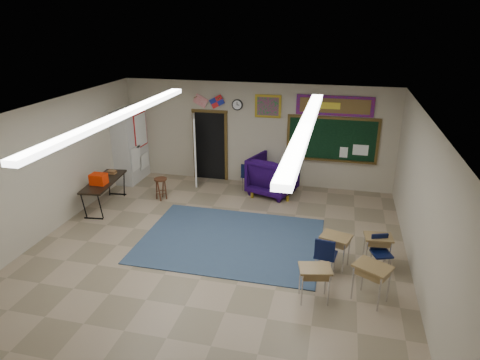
% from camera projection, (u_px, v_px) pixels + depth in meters
% --- Properties ---
extents(floor, '(9.00, 9.00, 0.00)m').
position_uv_depth(floor, '(212.00, 257.00, 9.00)').
color(floor, gray).
rests_on(floor, ground).
extents(back_wall, '(8.00, 0.04, 3.00)m').
position_uv_depth(back_wall, '(256.00, 134.00, 12.54)').
color(back_wall, '#AAA18A').
rests_on(back_wall, floor).
extents(front_wall, '(8.00, 0.04, 3.00)m').
position_uv_depth(front_wall, '(81.00, 357.00, 4.38)').
color(front_wall, '#AAA18A').
rests_on(front_wall, floor).
extents(left_wall, '(0.04, 9.00, 3.00)m').
position_uv_depth(left_wall, '(35.00, 175.00, 9.33)').
color(left_wall, '#AAA18A').
rests_on(left_wall, floor).
extents(right_wall, '(0.04, 9.00, 3.00)m').
position_uv_depth(right_wall, '(426.00, 212.00, 7.59)').
color(right_wall, '#AAA18A').
rests_on(right_wall, floor).
extents(ceiling, '(8.00, 9.00, 0.04)m').
position_uv_depth(ceiling, '(208.00, 117.00, 7.92)').
color(ceiling, silver).
rests_on(ceiling, back_wall).
extents(area_rug, '(4.00, 3.00, 0.02)m').
position_uv_depth(area_rug, '(231.00, 240.00, 9.68)').
color(area_rug, '#2E4158').
rests_on(area_rug, floor).
extents(fluorescent_strips, '(3.86, 6.00, 0.10)m').
position_uv_depth(fluorescent_strips, '(209.00, 120.00, 7.94)').
color(fluorescent_strips, white).
rests_on(fluorescent_strips, ceiling).
extents(doorway, '(1.10, 0.89, 2.16)m').
position_uv_depth(doorway, '(206.00, 147.00, 12.89)').
color(doorway, black).
rests_on(doorway, back_wall).
extents(chalkboard, '(2.55, 0.14, 1.30)m').
position_uv_depth(chalkboard, '(332.00, 141.00, 12.04)').
color(chalkboard, '#513B17').
rests_on(chalkboard, back_wall).
extents(bulletin_board, '(2.10, 0.05, 0.55)m').
position_uv_depth(bulletin_board, '(335.00, 106.00, 11.69)').
color(bulletin_board, '#A10D19').
rests_on(bulletin_board, back_wall).
extents(framed_art_print, '(0.75, 0.05, 0.65)m').
position_uv_depth(framed_art_print, '(268.00, 106.00, 12.12)').
color(framed_art_print, '#A88C20').
rests_on(framed_art_print, back_wall).
extents(wall_clock, '(0.32, 0.05, 0.32)m').
position_uv_depth(wall_clock, '(237.00, 105.00, 12.32)').
color(wall_clock, black).
rests_on(wall_clock, back_wall).
extents(wall_flags, '(1.16, 0.06, 0.70)m').
position_uv_depth(wall_flags, '(209.00, 99.00, 12.43)').
color(wall_flags, red).
rests_on(wall_flags, back_wall).
extents(storage_cabinet, '(0.59, 1.25, 2.20)m').
position_uv_depth(storage_cabinet, '(131.00, 145.00, 12.90)').
color(storage_cabinet, beige).
rests_on(storage_cabinet, floor).
extents(wingback_armchair, '(1.48, 1.51, 1.09)m').
position_uv_depth(wingback_armchair, '(273.00, 175.00, 12.06)').
color(wingback_armchair, '#170533').
rests_on(wingback_armchair, floor).
extents(student_chair_reading, '(0.47, 0.47, 0.82)m').
position_uv_depth(student_chair_reading, '(249.00, 176.00, 12.36)').
color(student_chair_reading, black).
rests_on(student_chair_reading, floor).
extents(student_chair_desk_a, '(0.48, 0.48, 0.84)m').
position_uv_depth(student_chair_desk_a, '(326.00, 255.00, 8.27)').
color(student_chair_desk_a, black).
rests_on(student_chair_desk_a, floor).
extents(student_chair_desk_b, '(0.48, 0.48, 0.75)m').
position_uv_depth(student_chair_desk_b, '(381.00, 255.00, 8.40)').
color(student_chair_desk_b, black).
rests_on(student_chair_desk_b, floor).
extents(student_desk_front_left, '(0.67, 0.58, 0.68)m').
position_uv_depth(student_desk_front_left, '(335.00, 249.00, 8.57)').
color(student_desk_front_left, olive).
rests_on(student_desk_front_left, floor).
extents(student_desk_front_right, '(0.58, 0.46, 0.65)m').
position_uv_depth(student_desk_front_right, '(377.00, 249.00, 8.62)').
color(student_desk_front_right, olive).
rests_on(student_desk_front_right, floor).
extents(student_desk_back_left, '(0.63, 0.53, 0.67)m').
position_uv_depth(student_desk_back_left, '(314.00, 282.00, 7.54)').
color(student_desk_back_left, olive).
rests_on(student_desk_back_left, floor).
extents(student_desk_back_right, '(0.74, 0.69, 0.72)m').
position_uv_depth(student_desk_back_right, '(371.00, 281.00, 7.51)').
color(student_desk_back_right, olive).
rests_on(student_desk_back_right, floor).
extents(folding_table, '(0.78, 1.82, 1.00)m').
position_uv_depth(folding_table, '(105.00, 192.00, 11.27)').
color(folding_table, black).
rests_on(folding_table, floor).
extents(wooden_stool, '(0.35, 0.35, 0.61)m').
position_uv_depth(wooden_stool, '(161.00, 188.00, 11.74)').
color(wooden_stool, '#4C2916').
rests_on(wooden_stool, floor).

